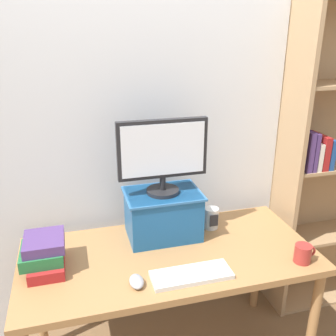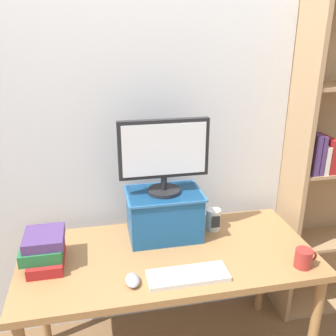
{
  "view_description": "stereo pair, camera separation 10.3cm",
  "coord_description": "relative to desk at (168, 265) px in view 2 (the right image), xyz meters",
  "views": [
    {
      "loc": [
        -0.43,
        -1.57,
        1.81
      ],
      "look_at": [
        0.01,
        0.07,
        1.17
      ],
      "focal_mm": 40.0,
      "sensor_mm": 36.0,
      "label": 1
    },
    {
      "loc": [
        -0.33,
        -1.6,
        1.81
      ],
      "look_at": [
        0.01,
        0.07,
        1.17
      ],
      "focal_mm": 40.0,
      "sensor_mm": 36.0,
      "label": 2
    }
  ],
  "objects": [
    {
      "name": "desk_speaker",
      "position": [
        0.3,
        0.18,
        0.14
      ],
      "size": [
        0.08,
        0.09,
        0.12
      ],
      "color": "silver",
      "rests_on": "desk"
    },
    {
      "name": "keyboard",
      "position": [
        0.05,
        -0.22,
        0.09
      ],
      "size": [
        0.37,
        0.14,
        0.02
      ],
      "color": "silver",
      "rests_on": "desk"
    },
    {
      "name": "coffee_mug",
      "position": [
        0.61,
        -0.25,
        0.12
      ],
      "size": [
        0.11,
        0.08,
        0.09
      ],
      "color": "#9E2D28",
      "rests_on": "desk"
    },
    {
      "name": "book_stack",
      "position": [
        -0.6,
        0.03,
        0.15
      ],
      "size": [
        0.2,
        0.26,
        0.16
      ],
      "color": "maroon",
      "rests_on": "desk"
    },
    {
      "name": "computer_mouse",
      "position": [
        -0.21,
        -0.21,
        0.09
      ],
      "size": [
        0.06,
        0.1,
        0.04
      ],
      "color": "#99999E",
      "rests_on": "desk"
    },
    {
      "name": "back_wall",
      "position": [
        0.0,
        0.46,
        0.64
      ],
      "size": [
        7.0,
        0.08,
        2.6
      ],
      "color": "silver",
      "rests_on": "ground_plane"
    },
    {
      "name": "riser_box",
      "position": [
        0.01,
        0.18,
        0.21
      ],
      "size": [
        0.4,
        0.28,
        0.26
      ],
      "color": "#195189",
      "rests_on": "desk"
    },
    {
      "name": "computer_monitor",
      "position": [
        0.01,
        0.17,
        0.55
      ],
      "size": [
        0.47,
        0.17,
        0.4
      ],
      "color": "black",
      "rests_on": "riser_box"
    },
    {
      "name": "desk",
      "position": [
        0.0,
        0.0,
        0.0
      ],
      "size": [
        1.49,
        0.69,
        0.73
      ],
      "color": "#9E7042",
      "rests_on": "ground_plane"
    }
  ]
}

